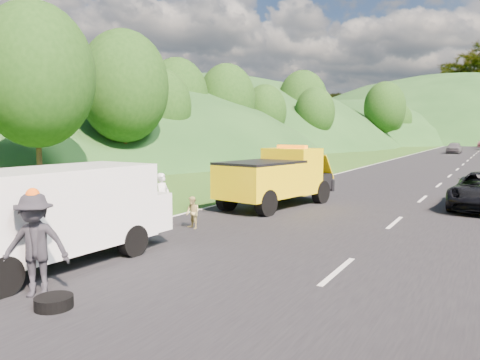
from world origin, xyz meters
The scene contains 11 objects.
ground centered at (0.00, 0.00, 0.00)m, with size 320.00×320.00×0.00m, color #38661E.
road_surface centered at (3.00, 40.00, 0.01)m, with size 14.00×200.00×0.02m, color black.
tree_line_left centered at (-19.00, 60.00, 0.00)m, with size 14.00×140.00×14.00m, color #274C16, non-canonical shape.
tow_truck centered at (-1.68, 5.12, 1.17)m, with size 2.97×5.82×2.39m.
white_van centered at (-2.53, -4.66, 1.22)m, with size 3.33×6.19×2.16m.
woman centered at (-3.62, 0.50, 0.00)m, with size 0.58×0.42×1.58m, color white.
child centered at (-2.14, 0.06, 0.00)m, with size 0.47×0.37×0.98m, color tan.
worker centered at (-1.25, -6.05, 0.00)m, with size 1.20×0.69×1.85m, color black.
suitcase centered at (-4.00, 0.58, 0.26)m, with size 0.32×0.18×0.51m, color brown.
spare_tire centered at (-0.49, -6.31, 0.00)m, with size 0.63×0.63×0.20m, color black.
dist_car_a centered at (0.41, 56.17, 0.00)m, with size 1.75×4.34×1.48m, color #4C4B50.
Camera 1 is at (5.88, -11.35, 2.95)m, focal length 35.00 mm.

